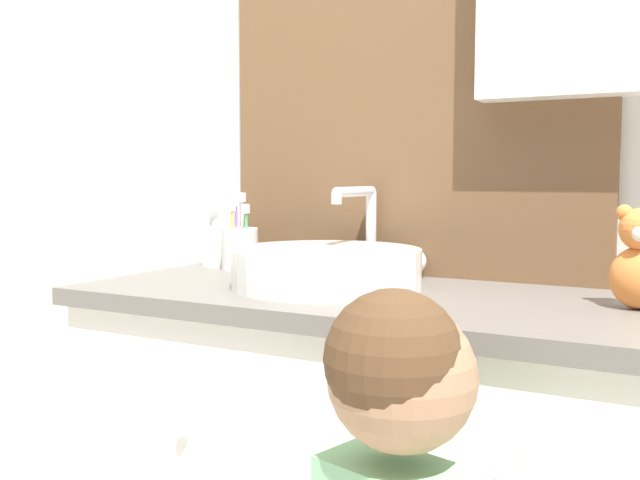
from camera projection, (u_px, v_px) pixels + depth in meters
wall_back at (433, 96)px, 1.59m from camera, size 3.20×0.18×2.50m
sink_basin at (328, 266)px, 1.43m from camera, size 0.38×0.43×0.20m
toothbrush_holder at (240, 248)px, 1.70m from camera, size 0.09×0.09×0.18m
soap_dispenser at (213, 244)px, 1.77m from camera, size 0.06×0.06×0.14m
teddy_bear at (640, 260)px, 1.18m from camera, size 0.10×0.08×0.18m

